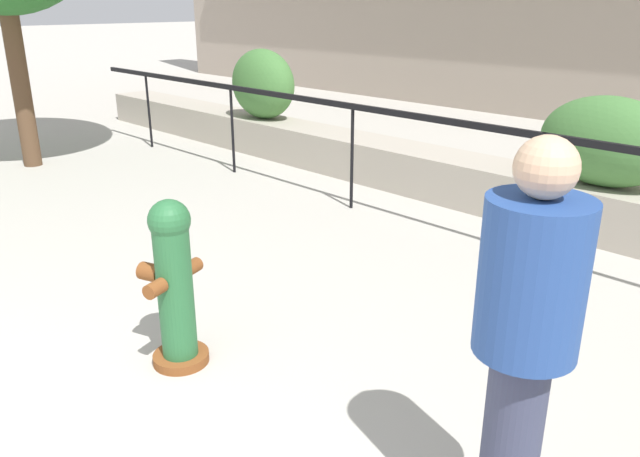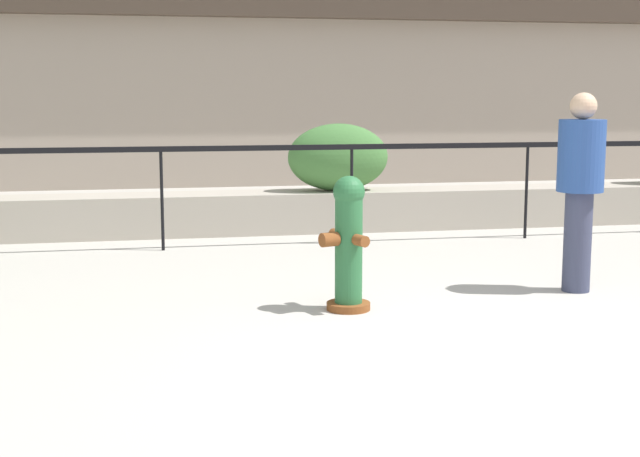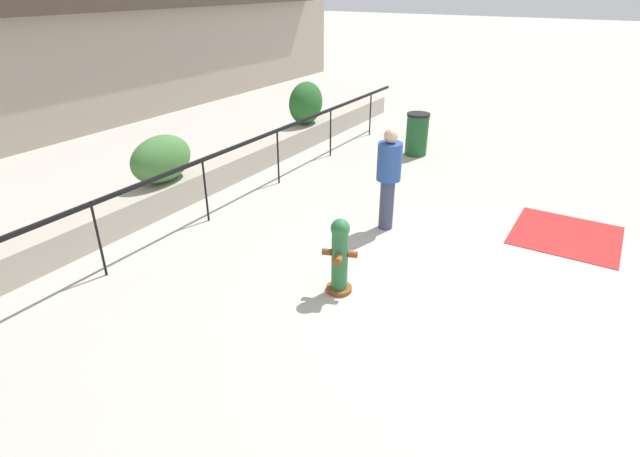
# 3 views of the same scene
# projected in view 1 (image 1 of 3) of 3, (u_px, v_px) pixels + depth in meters

# --- Properties ---
(planter_wall_low) EXTENTS (18.00, 0.70, 0.50)m
(planter_wall_low) POSITION_uv_depth(u_px,v_px,m) (587.00, 208.00, 6.12)
(planter_wall_low) COLOR #ADA393
(planter_wall_low) RESTS_ON ground
(fence_railing_segment) EXTENTS (15.00, 0.05, 1.15)m
(fence_railing_segment) POSITION_uv_depth(u_px,v_px,m) (543.00, 149.00, 5.13)
(fence_railing_segment) COLOR black
(fence_railing_segment) RESTS_ON ground
(hedge_bush_0) EXTENTS (1.18, 0.70, 1.01)m
(hedge_bush_0) POSITION_uv_depth(u_px,v_px,m) (263.00, 84.00, 9.21)
(hedge_bush_0) COLOR #427538
(hedge_bush_0) RESTS_ON planter_wall_low
(hedge_bush_1) EXTENTS (1.28, 0.69, 0.85)m
(hedge_bush_1) POSITION_uv_depth(u_px,v_px,m) (607.00, 142.00, 5.83)
(hedge_bush_1) COLOR #427538
(hedge_bush_1) RESTS_ON planter_wall_low
(fire_hydrant) EXTENTS (0.48, 0.47, 1.08)m
(fire_hydrant) POSITION_uv_depth(u_px,v_px,m) (174.00, 283.00, 3.79)
(fire_hydrant) COLOR brown
(fire_hydrant) RESTS_ON ground
(pedestrian) EXTENTS (0.56, 0.56, 1.73)m
(pedestrian) POSITION_uv_depth(u_px,v_px,m) (526.00, 326.00, 2.39)
(pedestrian) COLOR #383D56
(pedestrian) RESTS_ON ground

